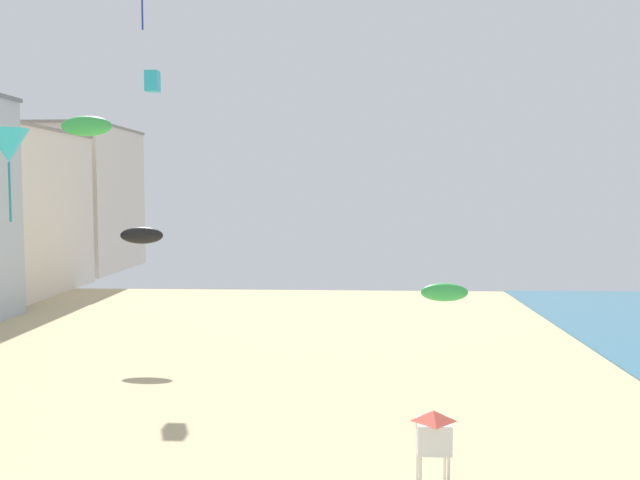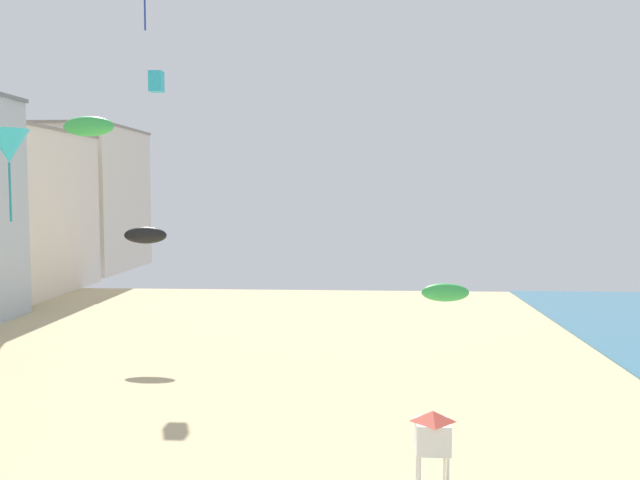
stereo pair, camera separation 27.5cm
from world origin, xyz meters
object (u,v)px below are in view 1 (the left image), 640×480
Objects in this scene: kite_green_parafoil at (87,126)px; kite_black_parafoil at (142,235)px; kite_green_parafoil_2 at (444,292)px; kite_cyan_box at (152,81)px; kite_cyan_delta at (8,146)px; lifeguard_stand at (433,432)px.

kite_green_parafoil is 13.83m from kite_black_parafoil.
kite_cyan_box reaches higher than kite_green_parafoil_2.
kite_green_parafoil_2 is 25.15m from kite_cyan_box.
kite_black_parafoil is 2.06× the size of kite_cyan_box.
kite_black_parafoil is at bearing -96.58° from kite_cyan_box.
kite_green_parafoil is 1.67× the size of kite_cyan_box.
kite_green_parafoil_2 is at bearing 23.91° from kite_cyan_delta.
kite_cyan_delta is at bearing -83.17° from kite_black_parafoil.
kite_cyan_delta is at bearing -84.36° from kite_cyan_box.
kite_green_parafoil_2 is 1.43× the size of kite_cyan_box.
kite_cyan_delta is 22.99m from kite_cyan_box.
lifeguard_stand is 24.64m from kite_black_parafoil.
kite_black_parafoil is at bearing 149.36° from lifeguard_stand.
lifeguard_stand is 1.19× the size of kite_green_parafoil.
kite_green_parafoil_2 is (14.52, -1.42, -6.58)m from kite_green_parafoil.
kite_black_parafoil is (-15.42, 18.51, 5.17)m from lifeguard_stand.
kite_green_parafoil is at bearing -83.84° from kite_cyan_box.
kite_green_parafoil is 0.76× the size of kite_cyan_delta.
kite_green_parafoil is 1.17× the size of kite_green_parafoil_2.
lifeguard_stand is at bearing 7.48° from kite_cyan_delta.
kite_green_parafoil_2 is at bearing -5.58° from kite_green_parafoil.
kite_cyan_box is at bearing 95.64° from kite_cyan_delta.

